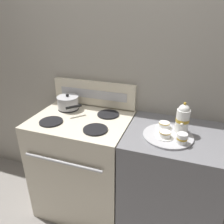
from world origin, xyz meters
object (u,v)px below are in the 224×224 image
teacup_right (164,125)px  creamer_jug (182,138)px  teapot (183,119)px  saucepan (68,102)px  serving_tray (168,136)px  stove (84,164)px  teacup_left (165,134)px

teacup_right → creamer_jug: bearing=-52.0°
creamer_jug → teapot: bearing=94.8°
saucepan → serving_tray: 0.92m
teapot → teacup_right: size_ratio=1.92×
teapot → creamer_jug: 0.17m
teacup_right → creamer_jug: 0.22m
saucepan → creamer_jug: size_ratio=3.78×
stove → serving_tray: serving_tray is taller
saucepan → teacup_right: size_ratio=2.22×
teapot → creamer_jug: size_ratio=3.28×
serving_tray → creamer_jug: (0.09, -0.08, 0.04)m
teacup_left → serving_tray: bearing=64.7°
teapot → teacup_right: 0.15m
serving_tray → creamer_jug: bearing=-39.2°
stove → teacup_left: (0.69, -0.09, 0.50)m
stove → saucepan: size_ratio=3.60×
creamer_jug → saucepan: bearing=164.8°
teacup_right → saucepan: bearing=173.6°
serving_tray → teapot: teapot is taller
saucepan → creamer_jug: 1.02m
stove → creamer_jug: (0.80, -0.13, 0.52)m
stove → saucepan: bearing=144.1°
stove → teacup_right: 0.83m
teacup_left → creamer_jug: (0.11, -0.04, 0.01)m
creamer_jug → stove: bearing=170.7°
creamer_jug → teacup_right: bearing=128.0°
saucepan → teacup_right: (0.85, -0.10, -0.03)m
teacup_left → stove: bearing=172.2°
serving_tray → stove: bearing=175.6°
serving_tray → creamer_jug: creamer_jug is taller
serving_tray → teacup_right: bearing=112.9°
stove → teapot: teapot is taller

